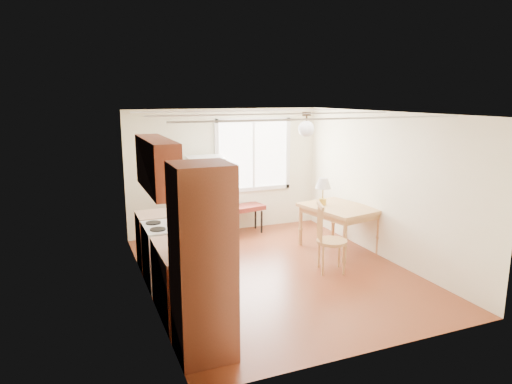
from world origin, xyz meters
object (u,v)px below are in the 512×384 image
chair (325,233)px  dining_table (339,212)px  refrigerator (206,199)px  bench (235,210)px

chair → dining_table: bearing=66.4°
refrigerator → bench: (0.66, 0.17, -0.32)m
refrigerator → dining_table: (2.06, -1.46, -0.11)m
refrigerator → dining_table: refrigerator is taller
refrigerator → chair: (1.28, -2.30, -0.18)m
bench → chair: bearing=-85.8°
bench → dining_table: size_ratio=0.86×
dining_table → chair: chair is taller
dining_table → refrigerator: bearing=132.9°
bench → chair: chair is taller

